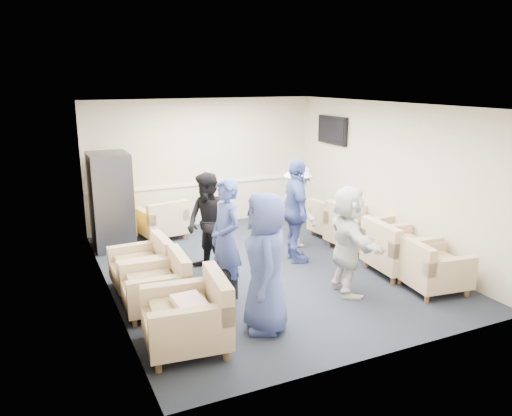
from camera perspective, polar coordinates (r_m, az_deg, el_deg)
name	(u,v)px	position (r m, az deg, el deg)	size (l,w,h in m)	color
floor	(264,269)	(8.44, 0.96, -6.96)	(6.00, 6.00, 0.00)	black
ceiling	(265,105)	(7.85, 1.04, 11.68)	(6.00, 6.00, 0.00)	silver
back_wall	(204,163)	(10.77, -5.99, 5.18)	(5.00, 0.02, 2.70)	beige
front_wall	(385,245)	(5.59, 14.53, -4.15)	(5.00, 0.02, 2.70)	beige
left_wall	(105,207)	(7.33, -16.88, 0.15)	(0.02, 6.00, 2.70)	beige
right_wall	(389,178)	(9.38, 14.91, 3.36)	(0.02, 6.00, 2.70)	beige
chair_rail	(205,183)	(10.83, -5.89, 2.82)	(4.98, 0.04, 0.06)	silver
tv	(332,130)	(10.67, 8.71, 8.78)	(0.10, 1.00, 0.58)	black
armchair_left_near	(191,319)	(6.02, -7.41, -12.44)	(1.04, 1.04, 0.75)	tan
armchair_left_mid	(159,287)	(7.02, -10.98, -8.87)	(0.89, 0.89, 0.68)	tan
armchair_left_far	(145,267)	(7.79, -12.62, -6.60)	(0.85, 0.85, 0.66)	tan
armchair_right_near	(430,269)	(7.94, 19.32, -6.61)	(0.95, 0.95, 0.68)	tan
armchair_right_midnear	(397,251)	(8.47, 15.78, -4.75)	(1.01, 1.01, 0.75)	tan
armchair_right_midfar	(357,230)	(9.43, 11.42, -2.46)	(1.04, 1.04, 0.76)	tan
armchair_right_far	(333,221)	(10.12, 8.74, -1.51)	(0.89, 0.89, 0.64)	tan
armchair_corner	(162,222)	(10.08, -10.66, -1.58)	(0.97, 0.97, 0.67)	tan
vending_machine	(111,201)	(9.62, -16.22, 0.78)	(0.73, 0.85, 1.79)	#4F4E56
backpack	(226,283)	(7.27, -3.44, -8.57)	(0.31, 0.25, 0.47)	black
pillow	(189,304)	(5.94, -7.64, -10.83)	(0.44, 0.34, 0.13)	silver
person_front_left	(266,263)	(6.20, 1.12, -6.27)	(0.87, 0.57, 1.79)	#3A4A8C
person_mid_left	(226,239)	(7.14, -3.44, -3.55)	(0.64, 0.42, 1.76)	#3A4A8C
person_back_left	(208,224)	(8.07, -5.46, -1.81)	(0.80, 0.63, 1.66)	black
person_back_right	(298,206)	(9.38, 4.81, 0.22)	(1.00, 0.58, 1.55)	white
person_mid_right	(296,211)	(8.56, 4.61, -0.35)	(1.05, 0.44, 1.80)	#3A4A8C
person_front_right	(348,240)	(7.39, 10.48, -3.65)	(1.52, 0.48, 1.64)	silver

